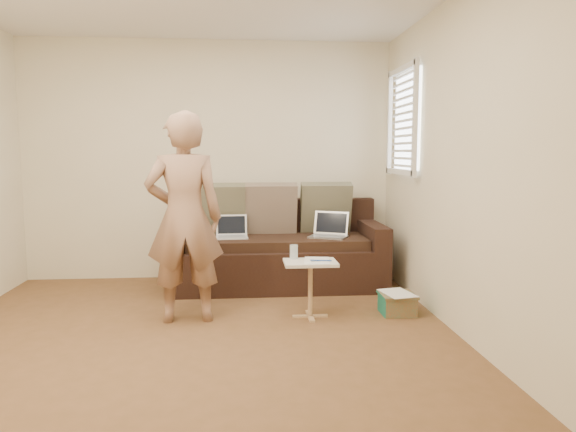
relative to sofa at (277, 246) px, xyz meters
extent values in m
plane|color=brown|center=(-0.72, -1.77, -0.42)|extent=(4.50, 4.50, 0.00)
plane|color=beige|center=(-0.72, 0.48, 0.87)|extent=(4.00, 0.00, 4.00)
plane|color=beige|center=(-0.72, -4.03, 0.87)|extent=(4.00, 0.00, 4.00)
plane|color=beige|center=(1.28, -1.77, 0.87)|extent=(0.00, 4.50, 4.50)
imported|color=#956851|center=(-0.83, -1.10, 0.44)|extent=(0.66, 0.48, 1.73)
camera|label=1|loc=(-0.36, -5.47, 0.97)|focal=33.23mm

